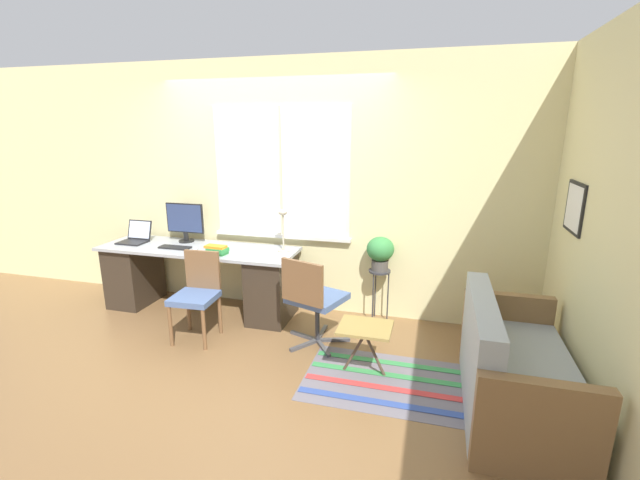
{
  "coord_description": "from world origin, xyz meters",
  "views": [
    {
      "loc": [
        1.7,
        -3.64,
        1.99
      ],
      "look_at": [
        0.65,
        0.16,
        0.96
      ],
      "focal_mm": 24.0,
      "sensor_mm": 36.0,
      "label": 1
    }
  ],
  "objects_px": {
    "laptop": "(135,238)",
    "plant_stand": "(379,277)",
    "desk_lamp": "(283,225)",
    "mouse": "(195,249)",
    "potted_plant": "(380,251)",
    "book_stack": "(217,250)",
    "keyboard": "(175,247)",
    "monitor": "(185,221)",
    "couch_loveseat": "(512,373)",
    "folding_stool": "(365,330)",
    "desk_chair_wooden": "(197,293)",
    "office_chair_swivel": "(313,298)"
  },
  "relations": [
    {
      "from": "book_stack",
      "to": "laptop",
      "type": "bearing_deg",
      "value": 170.29
    },
    {
      "from": "desk_chair_wooden",
      "to": "couch_loveseat",
      "type": "height_order",
      "value": "desk_chair_wooden"
    },
    {
      "from": "mouse",
      "to": "desk_lamp",
      "type": "height_order",
      "value": "desk_lamp"
    },
    {
      "from": "book_stack",
      "to": "potted_plant",
      "type": "bearing_deg",
      "value": 15.16
    },
    {
      "from": "mouse",
      "to": "desk_lamp",
      "type": "xyz_separation_m",
      "value": [
        0.91,
        0.22,
        0.27
      ]
    },
    {
      "from": "keyboard",
      "to": "folding_stool",
      "type": "distance_m",
      "value": 2.34
    },
    {
      "from": "office_chair_swivel",
      "to": "potted_plant",
      "type": "xyz_separation_m",
      "value": [
        0.52,
        0.7,
        0.29
      ]
    },
    {
      "from": "mouse",
      "to": "book_stack",
      "type": "height_order",
      "value": "book_stack"
    },
    {
      "from": "laptop",
      "to": "plant_stand",
      "type": "height_order",
      "value": "laptop"
    },
    {
      "from": "laptop",
      "to": "monitor",
      "type": "height_order",
      "value": "monitor"
    },
    {
      "from": "plant_stand",
      "to": "folding_stool",
      "type": "relative_size",
      "value": 1.29
    },
    {
      "from": "folding_stool",
      "to": "book_stack",
      "type": "bearing_deg",
      "value": 159.48
    },
    {
      "from": "desk_lamp",
      "to": "couch_loveseat",
      "type": "height_order",
      "value": "desk_lamp"
    },
    {
      "from": "couch_loveseat",
      "to": "plant_stand",
      "type": "height_order",
      "value": "couch_loveseat"
    },
    {
      "from": "monitor",
      "to": "office_chair_swivel",
      "type": "distance_m",
      "value": 1.87
    },
    {
      "from": "desk_chair_wooden",
      "to": "folding_stool",
      "type": "xyz_separation_m",
      "value": [
        1.67,
        -0.22,
        -0.07
      ]
    },
    {
      "from": "desk_lamp",
      "to": "potted_plant",
      "type": "bearing_deg",
      "value": 8.52
    },
    {
      "from": "mouse",
      "to": "office_chair_swivel",
      "type": "xyz_separation_m",
      "value": [
        1.4,
        -0.33,
        -0.27
      ]
    },
    {
      "from": "mouse",
      "to": "office_chair_swivel",
      "type": "relative_size",
      "value": 0.08
    },
    {
      "from": "book_stack",
      "to": "office_chair_swivel",
      "type": "distance_m",
      "value": 1.17
    },
    {
      "from": "couch_loveseat",
      "to": "potted_plant",
      "type": "height_order",
      "value": "potted_plant"
    },
    {
      "from": "book_stack",
      "to": "potted_plant",
      "type": "distance_m",
      "value": 1.68
    },
    {
      "from": "monitor",
      "to": "desk_lamp",
      "type": "xyz_separation_m",
      "value": [
        1.21,
        -0.08,
        0.05
      ]
    },
    {
      "from": "keyboard",
      "to": "book_stack",
      "type": "xyz_separation_m",
      "value": [
        0.55,
        -0.08,
        0.04
      ]
    },
    {
      "from": "plant_stand",
      "to": "potted_plant",
      "type": "bearing_deg",
      "value": 14.04
    },
    {
      "from": "couch_loveseat",
      "to": "potted_plant",
      "type": "relative_size",
      "value": 4.01
    },
    {
      "from": "monitor",
      "to": "book_stack",
      "type": "height_order",
      "value": "monitor"
    },
    {
      "from": "book_stack",
      "to": "plant_stand",
      "type": "xyz_separation_m",
      "value": [
        1.62,
        0.44,
        -0.29
      ]
    },
    {
      "from": "book_stack",
      "to": "plant_stand",
      "type": "bearing_deg",
      "value": 15.16
    },
    {
      "from": "couch_loveseat",
      "to": "potted_plant",
      "type": "bearing_deg",
      "value": 42.29
    },
    {
      "from": "monitor",
      "to": "desk_chair_wooden",
      "type": "height_order",
      "value": "monitor"
    },
    {
      "from": "office_chair_swivel",
      "to": "monitor",
      "type": "bearing_deg",
      "value": -1.85
    },
    {
      "from": "book_stack",
      "to": "mouse",
      "type": "bearing_deg",
      "value": 167.28
    },
    {
      "from": "laptop",
      "to": "folding_stool",
      "type": "distance_m",
      "value": 2.93
    },
    {
      "from": "laptop",
      "to": "book_stack",
      "type": "distance_m",
      "value": 1.16
    },
    {
      "from": "desk_lamp",
      "to": "laptop",
      "type": "bearing_deg",
      "value": -176.95
    },
    {
      "from": "book_stack",
      "to": "desk_chair_wooden",
      "type": "distance_m",
      "value": 0.51
    },
    {
      "from": "monitor",
      "to": "desk_lamp",
      "type": "height_order",
      "value": "desk_lamp"
    },
    {
      "from": "plant_stand",
      "to": "folding_stool",
      "type": "bearing_deg",
      "value": -88.41
    },
    {
      "from": "monitor",
      "to": "plant_stand",
      "type": "height_order",
      "value": "monitor"
    },
    {
      "from": "office_chair_swivel",
      "to": "plant_stand",
      "type": "xyz_separation_m",
      "value": [
        0.52,
        0.7,
        0.01
      ]
    },
    {
      "from": "keyboard",
      "to": "desk_lamp",
      "type": "height_order",
      "value": "desk_lamp"
    },
    {
      "from": "mouse",
      "to": "plant_stand",
      "type": "height_order",
      "value": "mouse"
    },
    {
      "from": "potted_plant",
      "to": "office_chair_swivel",
      "type": "bearing_deg",
      "value": -126.23
    },
    {
      "from": "book_stack",
      "to": "desk_chair_wooden",
      "type": "bearing_deg",
      "value": -93.21
    },
    {
      "from": "mouse",
      "to": "potted_plant",
      "type": "relative_size",
      "value": 0.19
    },
    {
      "from": "laptop",
      "to": "mouse",
      "type": "height_order",
      "value": "laptop"
    },
    {
      "from": "desk_lamp",
      "to": "plant_stand",
      "type": "height_order",
      "value": "desk_lamp"
    },
    {
      "from": "mouse",
      "to": "plant_stand",
      "type": "distance_m",
      "value": 1.97
    },
    {
      "from": "mouse",
      "to": "book_stack",
      "type": "relative_size",
      "value": 0.29
    }
  ]
}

